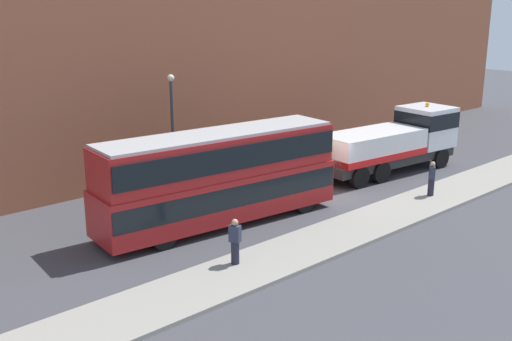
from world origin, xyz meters
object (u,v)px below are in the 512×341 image
Objects in this scene: double_decker_bus at (219,174)px; street_lamp at (172,121)px; recovery_tow_truck at (394,141)px; pedestrian_onlooker at (235,242)px; pedestrian_bystander at (432,179)px.

street_lamp is at bearing 79.81° from double_decker_bus.
recovery_tow_truck is 12.50m from double_decker_bus.
double_decker_bus is at bearing -105.92° from street_lamp.
street_lamp is at bearing 43.67° from pedestrian_onlooker.
double_decker_bus is at bearing -174.49° from recovery_tow_truck.
pedestrian_onlooker is 0.29× the size of street_lamp.
street_lamp reaches higher than double_decker_bus.
double_decker_bus is 6.12m from street_lamp.
pedestrian_bystander is 13.13m from street_lamp.
double_decker_bus is 10.77m from pedestrian_bystander.
pedestrian_onlooker is (-14.91, -3.82, -0.77)m from recovery_tow_truck.
double_decker_bus reaches higher than recovery_tow_truck.
pedestrian_bystander is (9.84, -4.19, -1.25)m from double_decker_bus.
recovery_tow_truck is 4.98m from pedestrian_bystander.
street_lamp is (4.07, 9.63, 2.49)m from pedestrian_onlooker.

